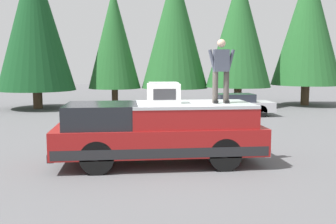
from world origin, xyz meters
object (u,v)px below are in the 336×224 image
pickup_truck (159,132)px  parked_car_silver (233,105)px  compressor_unit (163,93)px  person_on_truck_bed (221,69)px

pickup_truck → parked_car_silver: bearing=-26.3°
compressor_unit → person_on_truck_bed: size_ratio=0.50×
person_on_truck_bed → pickup_truck: bearing=85.8°
parked_car_silver → compressor_unit: bearing=154.3°
parked_car_silver → pickup_truck: bearing=153.7°
compressor_unit → person_on_truck_bed: 1.65m
pickup_truck → parked_car_silver: pickup_truck is taller
person_on_truck_bed → parked_car_silver: bearing=-17.7°
person_on_truck_bed → parked_car_silver: size_ratio=0.41×
person_on_truck_bed → parked_car_silver: (9.74, -3.10, -1.97)m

